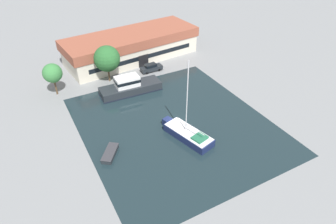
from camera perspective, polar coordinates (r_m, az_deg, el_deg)
The scene contains 9 objects.
ground_plane at distance 48.66m, azimuth 1.37°, elevation -2.41°, with size 440.00×440.00×0.00m, color gray.
water_canal at distance 48.66m, azimuth 1.37°, elevation -2.41°, with size 28.69×32.37×0.01m, color #19282D.
warehouse_building at distance 69.75m, azimuth -6.94°, elevation 12.39°, with size 31.01×13.52×5.86m.
quay_tree_near_building at distance 59.78m, azimuth -11.55°, elevation 9.92°, with size 5.09×5.09×7.42m.
quay_tree_by_water at distance 58.15m, azimuth -21.16°, elevation 6.90°, with size 3.51×3.51×6.16m.
parked_car at distance 64.22m, azimuth -3.20°, elevation 8.44°, with size 4.65×1.77×1.69m.
sailboat_moored at distance 45.75m, azimuth 3.74°, elevation -4.17°, with size 4.92×9.49×12.80m.
motor_cruiser at distance 56.85m, azimuth -7.30°, elevation 4.82°, with size 11.74×4.19×3.38m.
small_dinghy at distance 43.68m, azimuth -10.96°, elevation -7.75°, with size 3.58×4.05×0.73m.
Camera 1 is at (-19.43, -33.34, 29.63)m, focal length 32.00 mm.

